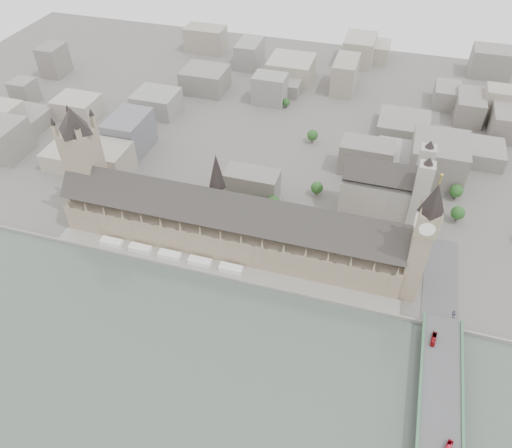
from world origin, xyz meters
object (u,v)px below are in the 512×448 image
(westminster_abbey, at_px, (386,190))
(car_approach, at_px, (454,314))
(red_bus_north, at_px, (434,339))
(elizabeth_tower, at_px, (423,236))
(palace_of_westminster, at_px, (229,225))
(westminster_bridge, at_px, (438,422))
(victoria_tower, at_px, (83,159))

(westminster_abbey, height_order, car_approach, westminster_abbey)
(red_bus_north, bearing_deg, elizabeth_tower, 120.22)
(palace_of_westminster, height_order, elizabeth_tower, elizabeth_tower)
(car_approach, bearing_deg, westminster_abbey, 122.75)
(elizabeth_tower, relative_size, red_bus_north, 9.75)
(westminster_bridge, bearing_deg, westminster_abbey, 105.64)
(red_bus_north, height_order, car_approach, red_bus_north)
(westminster_bridge, distance_m, red_bus_north, 53.03)
(westminster_bridge, relative_size, westminster_abbey, 4.78)
(red_bus_north, xyz_separation_m, car_approach, (12.52, 24.80, -0.75))
(victoria_tower, xyz_separation_m, westminster_abbey, (232.92, 69.00, -30.12))
(elizabeth_tower, relative_size, car_approach, 19.85)
(elizabeth_tower, xyz_separation_m, westminster_bridge, (24.00, -95.50, -52.96))
(palace_of_westminster, xyz_separation_m, westminster_abbey, (110.92, 75.30, 2.38))
(westminster_bridge, height_order, westminster_abbey, westminster_abbey)
(elizabeth_tower, height_order, red_bus_north, elizabeth_tower)
(palace_of_westminster, distance_m, car_approach, 171.88)
(westminster_bridge, bearing_deg, victoria_tower, 158.22)
(palace_of_westminster, relative_size, elizabeth_tower, 2.47)
(westminster_bridge, xyz_separation_m, westminster_abbey, (-51.08, 182.50, 19.96))
(palace_of_westminster, distance_m, victoria_tower, 126.41)
(victoria_tower, relative_size, westminster_bridge, 0.31)
(palace_of_westminster, xyz_separation_m, elizabeth_tower, (138.00, -11.70, 35.38))
(car_approach, bearing_deg, red_bus_north, -112.81)
(westminster_abbey, bearing_deg, car_approach, -61.22)
(elizabeth_tower, bearing_deg, westminster_bridge, -75.89)
(palace_of_westminster, height_order, victoria_tower, victoria_tower)
(elizabeth_tower, distance_m, westminster_abbey, 96.91)
(palace_of_westminster, relative_size, westminster_bridge, 0.82)
(victoria_tower, height_order, westminster_bridge, victoria_tower)
(westminster_bridge, height_order, red_bus_north, red_bus_north)
(elizabeth_tower, xyz_separation_m, westminster_abbey, (-27.08, 87.00, -33.01))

